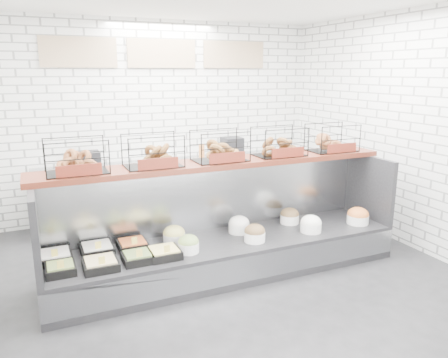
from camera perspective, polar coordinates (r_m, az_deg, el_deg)
name	(u,v)px	position (r m, az deg, el deg)	size (l,w,h in m)	color
ground	(239,283)	(4.89, 1.98, -13.38)	(5.50, 5.50, 0.00)	black
room_shell	(217,88)	(4.90, -0.94, 11.78)	(5.02, 5.51, 3.01)	white
display_case	(225,244)	(5.02, 0.08, -8.46)	(4.00, 0.90, 1.20)	black
bagel_shelf	(220,150)	(4.89, -0.54, 3.75)	(4.10, 0.50, 0.40)	#41160E
prep_counter	(171,188)	(6.84, -6.89, -1.20)	(4.00, 0.60, 1.20)	#93969B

